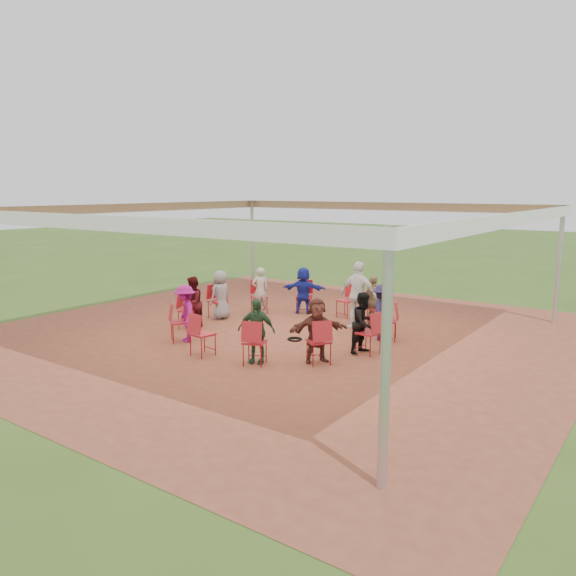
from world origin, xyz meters
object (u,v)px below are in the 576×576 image
Objects in this scene: chair_6 at (218,302)px; chair_10 at (255,342)px; chair_4 at (304,297)px; person_seated_0 at (364,323)px; person_seated_3 at (303,290)px; chair_1 at (387,321)px; laptop at (357,323)px; standing_person at (358,295)px; chair_9 at (203,334)px; person_seated_8 at (256,331)px; chair_5 at (259,297)px; person_seated_1 at (382,312)px; chair_7 at (188,310)px; person_seated_9 at (317,330)px; chair_11 at (319,342)px; person_seated_6 at (193,303)px; chair_0 at (368,333)px; person_seated_4 at (260,291)px; person_seated_7 at (185,313)px; chair_3 at (346,301)px; person_seated_5 at (221,295)px; person_seated_2 at (373,302)px; cable_coil at (295,339)px; chair_8 at (180,322)px.

chair_6 is 4.19m from chair_10.
chair_4 is 0.70× the size of person_seated_0.
chair_1 is at bearing 136.46° from person_seated_3.
standing_person is at bearing 35.65° from laptop.
chair_9 is 1.24m from person_seated_8.
person_seated_1 is (4.04, -0.61, 0.20)m from chair_5.
chair_4 and chair_6 have the same top height.
person_seated_9 is at bearing 60.84° from chair_7.
chair_11 is 1.24m from person_seated_8.
chair_6 is 0.70× the size of person_seated_3.
chair_9 is 0.70× the size of person_seated_6.
person_seated_8 reaches higher than chair_0.
person_seated_4 is 3.25m from person_seated_7.
standing_person reaches higher than chair_3.
person_seated_6 is (-3.04, 1.37, 0.20)m from chair_10.
person_seated_0 is 4.60m from person_seated_5.
person_seated_5 is 1.00× the size of person_seated_8.
chair_4 is at bearing 59.16° from person_seated_0.
person_seated_9 is (2.73, -3.64, 0.20)m from chair_4.
chair_11 is at bearing 9.58° from person_seated_8.
person_seated_1 is at bearing 90.00° from chair_7.
chair_9 is at bearing 150.00° from chair_11.
person_seated_7 reaches higher than chair_11.
laptop is (4.51, -0.61, 0.16)m from chair_6.
laptop is at bearing 118.17° from standing_person.
person_seated_3 is at bearing 135.00° from person_seated_6.
chair_4 is 1.00× the size of chair_10.
person_seated_1 is at bearing 45.00° from person_seated_8.
person_seated_2 is 1.00× the size of person_seated_3.
chair_11 is 0.70× the size of person_seated_4.
chair_1 is 4.19m from chair_9.
chair_11 is (4.15, -0.56, 0.00)m from chair_7.
chair_6 is 2.10× the size of cable_coil.
chair_3 is at bearing 105.39° from person_seated_7.
chair_9 is 0.70× the size of person_seated_3.
person_seated_0 and person_seated_4 have the same top height.
chair_8 is 0.54× the size of standing_person.
standing_person reaches higher than chair_1.
chair_0 is at bearing 74.61° from person_seated_6.
person_seated_1 is (-0.27, 1.20, 0.20)m from chair_0.
person_seated_8 is at bearing -79.59° from cable_coil.
chair_10 is at bearing 90.00° from person_seated_3.
chair_5 is 2.50× the size of laptop.
chair_9 reaches higher than cable_coil.
chair_9 is at bearing 138.52° from laptop.
chair_9 is (-0.65, -4.79, 0.00)m from chair_3.
chair_9 is 0.70× the size of person_seated_9.
person_seated_7 reaches higher than chair_4.
person_seated_3 is 3.25m from person_seated_6.
standing_person is (3.07, 0.05, 0.38)m from chair_5.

